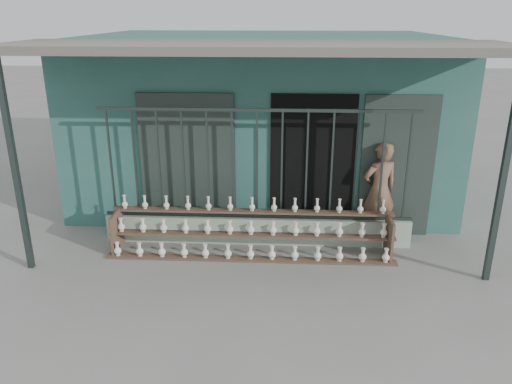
{
  "coord_description": "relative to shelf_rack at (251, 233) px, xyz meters",
  "views": [
    {
      "loc": [
        0.39,
        -6.25,
        3.61
      ],
      "look_at": [
        0.0,
        1.0,
        1.0
      ],
      "focal_mm": 35.0,
      "sensor_mm": 36.0,
      "label": 1
    }
  ],
  "objects": [
    {
      "name": "elderly_woman",
      "position": [
        2.09,
        0.77,
        0.47
      ],
      "size": [
        0.7,
        0.57,
        1.66
      ],
      "primitive_type": "imported",
      "rotation": [
        0.0,
        0.0,
        3.47
      ],
      "color": "brown",
      "rests_on": "ground"
    },
    {
      "name": "workshop_building",
      "position": [
        0.08,
        3.35,
        1.26
      ],
      "size": [
        7.4,
        6.6,
        3.21
      ],
      "color": "#295851",
      "rests_on": "ground"
    },
    {
      "name": "security_fence",
      "position": [
        0.07,
        0.42,
        0.99
      ],
      "size": [
        5.0,
        0.04,
        1.8
      ],
      "color": "#283330",
      "rests_on": "parapet_wall"
    },
    {
      "name": "parapet_wall",
      "position": [
        0.07,
        0.42,
        -0.14
      ],
      "size": [
        5.0,
        0.2,
        0.45
      ],
      "primitive_type": "cube",
      "color": "#98B198",
      "rests_on": "ground"
    },
    {
      "name": "shelf_rack",
      "position": [
        0.0,
        0.0,
        0.0
      ],
      "size": [
        4.5,
        0.68,
        0.85
      ],
      "color": "brown",
      "rests_on": "ground"
    },
    {
      "name": "ground",
      "position": [
        0.07,
        -0.88,
        -0.36
      ],
      "size": [
        60.0,
        60.0,
        0.0
      ],
      "primitive_type": "plane",
      "color": "slate"
    }
  ]
}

